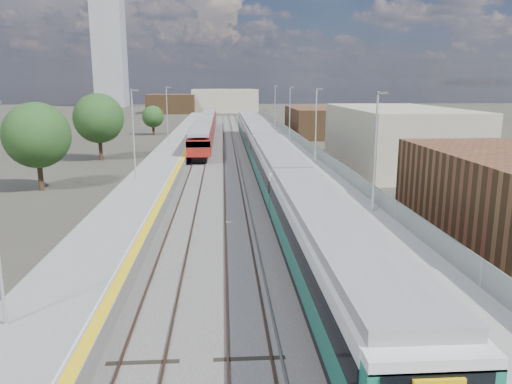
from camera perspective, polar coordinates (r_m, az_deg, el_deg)
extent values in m
plane|color=#47443A|center=(58.82, -1.05, 3.57)|extent=(320.00, 320.00, 0.00)
cube|color=#565451|center=(61.22, -3.27, 3.93)|extent=(10.50, 155.00, 0.06)
cube|color=#4C3323|center=(63.78, -0.56, 4.36)|extent=(0.07, 160.00, 0.14)
cube|color=#4C3323|center=(63.88, 0.73, 4.37)|extent=(0.07, 160.00, 0.14)
cube|color=#4C3323|center=(63.68, -3.72, 4.32)|extent=(0.07, 160.00, 0.14)
cube|color=#4C3323|center=(63.70, -2.42, 4.34)|extent=(0.07, 160.00, 0.14)
cube|color=#4C3323|center=(63.77, -6.87, 4.27)|extent=(0.07, 160.00, 0.14)
cube|color=#4C3323|center=(63.71, -5.57, 4.30)|extent=(0.07, 160.00, 0.14)
cube|color=gray|center=(63.76, -0.86, 4.35)|extent=(0.08, 160.00, 0.10)
cube|color=gray|center=(63.71, -2.12, 4.34)|extent=(0.08, 160.00, 0.10)
cube|color=slate|center=(61.67, 3.73, 4.43)|extent=(4.70, 155.00, 1.00)
cube|color=gray|center=(61.61, 3.74, 4.89)|extent=(4.70, 155.00, 0.03)
cube|color=yellow|center=(61.37, 1.79, 4.90)|extent=(0.40, 155.00, 0.01)
cube|color=gray|center=(61.86, 5.78, 5.44)|extent=(0.06, 155.00, 1.20)
cylinder|color=#9EA0A3|center=(31.77, 13.44, 4.36)|extent=(0.12, 0.12, 7.50)
cube|color=#4C4C4F|center=(31.56, 14.22, 10.92)|extent=(0.70, 0.18, 0.14)
cylinder|color=#9EA0A3|center=(51.10, 6.85, 7.53)|extent=(0.12, 0.12, 7.50)
cube|color=#4C4C4F|center=(50.97, 7.24, 11.62)|extent=(0.70, 0.18, 0.14)
cylinder|color=#9EA0A3|center=(70.81, 3.87, 8.93)|extent=(0.12, 0.12, 7.50)
cube|color=#4C4C4F|center=(70.71, 4.12, 11.88)|extent=(0.70, 0.18, 0.14)
cylinder|color=#9EA0A3|center=(90.64, 2.18, 9.70)|extent=(0.12, 0.12, 7.50)
cube|color=#4C4C4F|center=(90.57, 2.36, 12.01)|extent=(0.70, 0.18, 0.14)
cube|color=slate|center=(61.47, -9.64, 4.25)|extent=(4.30, 155.00, 1.00)
cube|color=gray|center=(61.41, -9.66, 4.72)|extent=(4.30, 155.00, 0.03)
cube|color=yellow|center=(61.24, -7.88, 4.77)|extent=(0.45, 155.00, 0.01)
cube|color=silver|center=(61.26, -8.21, 4.77)|extent=(0.08, 155.00, 0.01)
cylinder|color=#9EA0A3|center=(42.92, -13.83, 6.35)|extent=(0.12, 0.12, 7.50)
cube|color=#4C4C4F|center=(42.67, -13.75, 11.24)|extent=(0.70, 0.18, 0.14)
cylinder|color=#9EA0A3|center=(68.59, -10.12, 8.65)|extent=(0.12, 0.12, 7.50)
cube|color=#4C4C4F|center=(68.43, -10.02, 11.71)|extent=(0.70, 0.18, 0.14)
cube|color=#A7A185|center=(56.58, 15.70, 6.03)|extent=(11.00, 22.00, 6.40)
cube|color=brown|center=(87.74, 6.64, 7.99)|extent=(8.00, 18.00, 4.80)
cube|color=#A7A185|center=(158.15, -3.56, 10.37)|extent=(20.00, 14.00, 7.00)
cube|color=brown|center=(153.94, -9.61, 9.91)|extent=(14.00, 12.00, 5.60)
cube|color=gray|center=(202.80, -16.37, 15.02)|extent=(11.00, 11.00, 40.00)
cube|color=black|center=(21.51, 8.07, -9.90)|extent=(2.82, 20.24, 0.48)
cube|color=#136655|center=(21.21, 8.14, -7.82)|extent=(2.93, 20.24, 1.18)
cube|color=black|center=(20.91, 8.22, -5.42)|extent=(2.99, 20.24, 0.81)
cube|color=silver|center=(20.72, 8.27, -3.73)|extent=(2.93, 20.24, 0.50)
cube|color=gray|center=(20.60, 8.31, -2.56)|extent=(2.59, 20.24, 0.42)
cube|color=black|center=(41.22, 2.23, 1.04)|extent=(2.82, 20.24, 0.48)
cube|color=#136655|center=(41.07, 2.24, 2.17)|extent=(2.93, 20.24, 1.18)
cube|color=black|center=(40.91, 2.25, 3.46)|extent=(2.99, 20.24, 0.81)
cube|color=silver|center=(40.82, 2.26, 4.35)|extent=(2.93, 20.24, 0.50)
cube|color=gray|center=(40.76, 2.26, 4.96)|extent=(2.59, 20.24, 0.42)
cube|color=black|center=(61.61, 0.22, 4.83)|extent=(2.82, 20.24, 0.48)
cube|color=#136655|center=(61.51, 0.22, 5.60)|extent=(2.93, 20.24, 1.18)
cube|color=black|center=(61.40, 0.22, 6.46)|extent=(2.99, 20.24, 0.81)
cube|color=silver|center=(61.34, 0.22, 7.06)|extent=(2.93, 20.24, 0.50)
cube|color=gray|center=(61.30, 0.22, 7.47)|extent=(2.59, 20.24, 0.42)
cube|color=black|center=(82.18, -0.80, 6.73)|extent=(2.82, 20.24, 0.48)
cube|color=#136655|center=(82.10, -0.80, 7.31)|extent=(2.93, 20.24, 1.18)
cube|color=black|center=(82.02, -0.80, 7.96)|extent=(2.99, 20.24, 0.81)
cube|color=silver|center=(81.97, -0.80, 8.41)|extent=(2.93, 20.24, 0.50)
cube|color=gray|center=(81.94, -0.80, 8.71)|extent=(2.59, 20.24, 0.42)
cube|color=black|center=(64.19, -6.21, 4.64)|extent=(1.80, 15.28, 0.62)
cube|color=maroon|center=(64.01, -6.24, 5.97)|extent=(2.65, 17.97, 1.89)
cube|color=black|center=(63.96, -6.25, 6.39)|extent=(2.71, 17.97, 0.66)
cube|color=gray|center=(63.87, -6.27, 7.23)|extent=(2.37, 17.97, 0.38)
cube|color=black|center=(82.52, -5.70, 6.37)|extent=(1.80, 15.28, 0.62)
cube|color=maroon|center=(82.38, -5.72, 7.40)|extent=(2.65, 17.97, 1.89)
cube|color=black|center=(82.34, -5.73, 7.73)|extent=(2.71, 17.97, 0.66)
cube|color=gray|center=(82.27, -5.74, 8.39)|extent=(2.37, 17.97, 0.38)
cube|color=black|center=(100.91, -5.37, 7.47)|extent=(1.80, 15.28, 0.62)
cube|color=maroon|center=(100.79, -5.39, 8.31)|extent=(2.65, 17.97, 1.89)
cube|color=black|center=(100.76, -5.39, 8.58)|extent=(2.71, 17.97, 0.66)
cube|color=gray|center=(100.70, -5.40, 9.12)|extent=(2.37, 17.97, 0.38)
cylinder|color=#382619|center=(46.23, -23.41, 1.76)|extent=(0.44, 0.44, 2.62)
sphere|color=#194219|center=(45.78, -23.77, 5.96)|extent=(5.53, 5.53, 5.53)
cylinder|color=#382619|center=(61.96, -17.33, 4.74)|extent=(0.44, 0.44, 2.74)
sphere|color=#194219|center=(61.62, -17.55, 8.04)|extent=(5.79, 5.79, 5.79)
cylinder|color=#382619|center=(89.93, -11.64, 6.96)|extent=(0.44, 0.44, 1.79)
sphere|color=#194219|center=(89.75, -11.70, 8.44)|extent=(3.78, 3.78, 3.78)
cylinder|color=#382619|center=(73.19, 18.42, 5.54)|extent=(0.44, 0.44, 2.18)
sphere|color=#194219|center=(72.93, 18.57, 7.76)|extent=(4.60, 4.60, 4.60)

